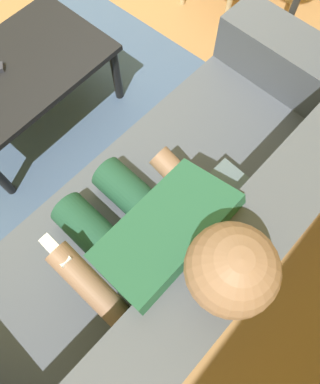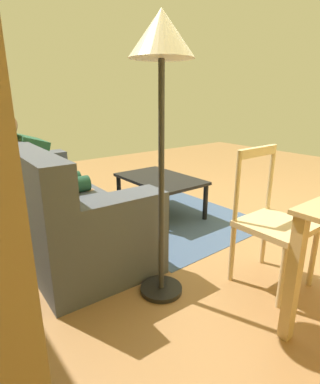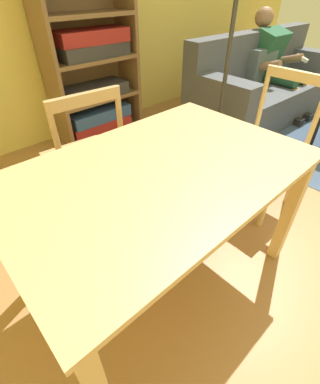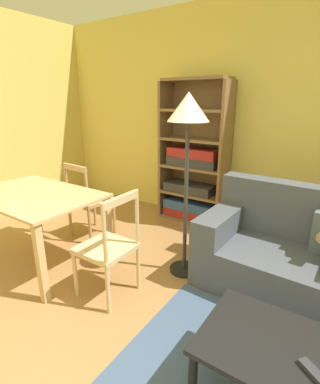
% 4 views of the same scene
% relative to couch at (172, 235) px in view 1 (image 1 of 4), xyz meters
% --- Properties ---
extents(couch, '(2.20, 0.90, 0.91)m').
position_rel_couch_xyz_m(couch, '(0.00, 0.00, 0.00)').
color(couch, '#474C56').
rests_on(couch, ground_plane).
extents(person_lounging, '(0.60, 0.95, 1.13)m').
position_rel_couch_xyz_m(person_lounging, '(0.13, 0.01, 0.25)').
color(person_lounging, '#23563D').
rests_on(person_lounging, ground_plane).
extents(coffee_table, '(0.95, 0.60, 0.41)m').
position_rel_couch_xyz_m(coffee_table, '(-0.11, -1.15, 0.03)').
color(coffee_table, black).
rests_on(coffee_table, ground_plane).
extents(area_rug, '(2.02, 1.43, 0.01)m').
position_rel_couch_xyz_m(area_rug, '(-0.11, -1.15, -0.32)').
color(area_rug, '#3D5170').
rests_on(area_rug, ground_plane).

